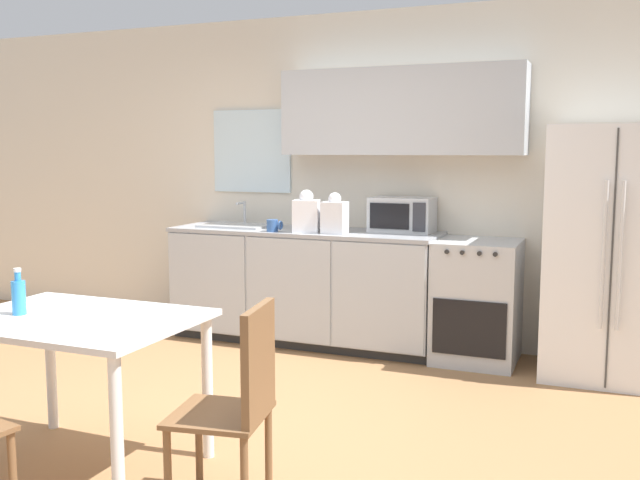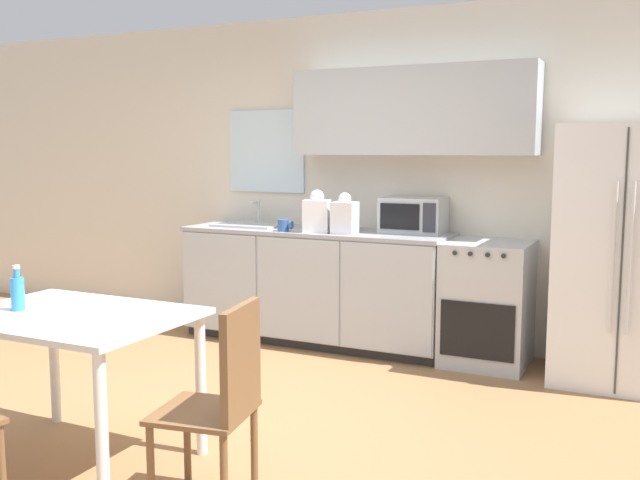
{
  "view_description": "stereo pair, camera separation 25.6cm",
  "coord_description": "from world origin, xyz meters",
  "px_view_note": "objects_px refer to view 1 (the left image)",
  "views": [
    {
      "loc": [
        2.05,
        -3.33,
        1.58
      ],
      "look_at": [
        0.45,
        0.57,
        1.05
      ],
      "focal_mm": 40.0,
      "sensor_mm": 36.0,
      "label": 1
    },
    {
      "loc": [
        2.29,
        -3.23,
        1.58
      ],
      "look_at": [
        0.45,
        0.57,
        1.05
      ],
      "focal_mm": 40.0,
      "sensor_mm": 36.0,
      "label": 2
    }
  ],
  "objects_px": {
    "microwave": "(402,215)",
    "coffee_mug": "(273,226)",
    "oven_range": "(477,301)",
    "dining_chair_side": "(240,395)",
    "refrigerator": "(612,253)",
    "drink_bottle": "(19,296)",
    "dining_table": "(76,339)"
  },
  "relations": [
    {
      "from": "dining_table",
      "to": "dining_chair_side",
      "type": "distance_m",
      "value": 0.96
    },
    {
      "from": "coffee_mug",
      "to": "dining_table",
      "type": "distance_m",
      "value": 2.41
    },
    {
      "from": "coffee_mug",
      "to": "dining_chair_side",
      "type": "xyz_separation_m",
      "value": [
        1.04,
        -2.46,
        -0.45
      ]
    },
    {
      "from": "oven_range",
      "to": "coffee_mug",
      "type": "height_order",
      "value": "coffee_mug"
    },
    {
      "from": "refrigerator",
      "to": "dining_chair_side",
      "type": "relative_size",
      "value": 1.88
    },
    {
      "from": "microwave",
      "to": "dining_table",
      "type": "height_order",
      "value": "microwave"
    },
    {
      "from": "coffee_mug",
      "to": "drink_bottle",
      "type": "xyz_separation_m",
      "value": [
        -0.2,
        -2.45,
        -0.12
      ]
    },
    {
      "from": "microwave",
      "to": "dining_chair_side",
      "type": "distance_m",
      "value": 2.87
    },
    {
      "from": "refrigerator",
      "to": "dining_table",
      "type": "height_order",
      "value": "refrigerator"
    },
    {
      "from": "oven_range",
      "to": "refrigerator",
      "type": "xyz_separation_m",
      "value": [
        0.92,
        -0.04,
        0.42
      ]
    },
    {
      "from": "oven_range",
      "to": "dining_table",
      "type": "height_order",
      "value": "oven_range"
    },
    {
      "from": "refrigerator",
      "to": "dining_table",
      "type": "distance_m",
      "value": 3.53
    },
    {
      "from": "refrigerator",
      "to": "drink_bottle",
      "type": "bearing_deg",
      "value": -135.7
    },
    {
      "from": "oven_range",
      "to": "drink_bottle",
      "type": "distance_m",
      "value": 3.24
    },
    {
      "from": "oven_range",
      "to": "microwave",
      "type": "relative_size",
      "value": 1.87
    },
    {
      "from": "microwave",
      "to": "coffee_mug",
      "type": "bearing_deg",
      "value": -159.79
    },
    {
      "from": "oven_range",
      "to": "dining_chair_side",
      "type": "height_order",
      "value": "dining_chair_side"
    },
    {
      "from": "refrigerator",
      "to": "microwave",
      "type": "relative_size",
      "value": 3.58
    },
    {
      "from": "oven_range",
      "to": "dining_chair_side",
      "type": "xyz_separation_m",
      "value": [
        -0.54,
        -2.69,
        0.08
      ]
    },
    {
      "from": "drink_bottle",
      "to": "oven_range",
      "type": "bearing_deg",
      "value": 56.35
    },
    {
      "from": "refrigerator",
      "to": "coffee_mug",
      "type": "distance_m",
      "value": 2.51
    },
    {
      "from": "coffee_mug",
      "to": "dining_chair_side",
      "type": "relative_size",
      "value": 0.14
    },
    {
      "from": "microwave",
      "to": "drink_bottle",
      "type": "xyz_separation_m",
      "value": [
        -1.16,
        -2.8,
        -0.21
      ]
    },
    {
      "from": "coffee_mug",
      "to": "dining_chair_side",
      "type": "distance_m",
      "value": 2.71
    },
    {
      "from": "oven_range",
      "to": "refrigerator",
      "type": "height_order",
      "value": "refrigerator"
    },
    {
      "from": "dining_chair_side",
      "to": "coffee_mug",
      "type": "bearing_deg",
      "value": 13.41
    },
    {
      "from": "microwave",
      "to": "drink_bottle",
      "type": "bearing_deg",
      "value": -112.44
    },
    {
      "from": "oven_range",
      "to": "refrigerator",
      "type": "bearing_deg",
      "value": -2.63
    },
    {
      "from": "oven_range",
      "to": "refrigerator",
      "type": "relative_size",
      "value": 0.52
    },
    {
      "from": "oven_range",
      "to": "microwave",
      "type": "distance_m",
      "value": 0.89
    },
    {
      "from": "refrigerator",
      "to": "oven_range",
      "type": "bearing_deg",
      "value": 177.37
    },
    {
      "from": "dining_chair_side",
      "to": "drink_bottle",
      "type": "relative_size",
      "value": 4.01
    }
  ]
}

